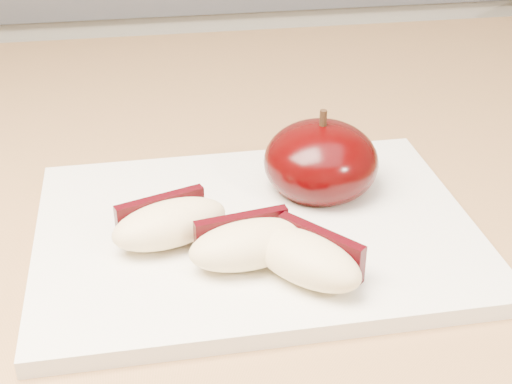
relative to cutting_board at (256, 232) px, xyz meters
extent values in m
cube|color=silver|center=(0.09, 0.82, -0.46)|extent=(2.40, 0.60, 0.90)
cube|color=#A67048|center=(0.09, 0.12, -0.03)|extent=(1.64, 0.64, 0.04)
cube|color=silver|center=(0.00, 0.00, 0.00)|extent=(0.29, 0.21, 0.01)
ellipsoid|color=black|center=(0.05, 0.04, 0.03)|extent=(0.09, 0.09, 0.06)
cylinder|color=black|center=(0.05, 0.04, 0.06)|extent=(0.01, 0.01, 0.01)
ellipsoid|color=beige|center=(-0.06, -0.01, 0.02)|extent=(0.08, 0.06, 0.03)
cube|color=black|center=(-0.06, 0.00, 0.02)|extent=(0.06, 0.03, 0.02)
ellipsoid|color=beige|center=(-0.01, -0.04, 0.02)|extent=(0.08, 0.05, 0.03)
cube|color=black|center=(-0.01, -0.03, 0.02)|extent=(0.06, 0.02, 0.02)
ellipsoid|color=beige|center=(0.02, -0.06, 0.02)|extent=(0.08, 0.08, 0.03)
cube|color=black|center=(0.03, -0.05, 0.02)|extent=(0.04, 0.05, 0.02)
camera|label=1|loc=(-0.06, -0.39, 0.26)|focal=50.00mm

